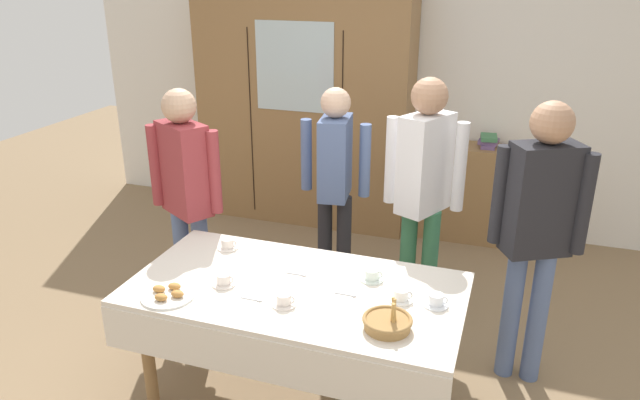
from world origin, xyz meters
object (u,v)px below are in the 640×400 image
(tea_cup_near_right, at_px, (401,296))
(wall_cabinet, at_px, (304,110))
(book_stack, at_px, (489,141))
(tea_cup_front_edge, at_px, (224,280))
(tea_cup_center, at_px, (228,244))
(person_by_cabinet, at_px, (538,219))
(person_behind_table_right, at_px, (186,186))
(spoon_mid_left, at_px, (255,300))
(dining_table, at_px, (294,306))
(tea_cup_mid_left, at_px, (436,301))
(spoon_near_right, at_px, (299,274))
(person_beside_shelf, at_px, (424,181))
(bread_basket, at_px, (387,322))
(tea_cup_mid_right, at_px, (284,300))
(spoon_center, at_px, (349,295))
(pastry_plate, at_px, (168,294))
(bookshelf_low, at_px, (483,194))
(person_near_right_end, at_px, (335,173))
(tea_cup_near_left, at_px, (372,276))

(tea_cup_near_right, bearing_deg, wall_cabinet, 120.25)
(book_stack, xyz_separation_m, tea_cup_front_edge, (-1.17, -2.71, -0.15))
(tea_cup_center, distance_m, person_by_cabinet, 1.81)
(person_by_cabinet, relative_size, person_behind_table_right, 1.04)
(book_stack, bearing_deg, spoon_mid_left, -108.60)
(dining_table, relative_size, tea_cup_mid_left, 13.78)
(spoon_near_right, xyz_separation_m, person_beside_shelf, (0.52, 0.92, 0.30))
(wall_cabinet, relative_size, bread_basket, 9.07)
(book_stack, bearing_deg, wall_cabinet, -178.29)
(tea_cup_mid_right, relative_size, spoon_mid_left, 1.09)
(tea_cup_front_edge, relative_size, spoon_center, 1.09)
(wall_cabinet, bearing_deg, pastry_plate, -83.86)
(dining_table, distance_m, bookshelf_low, 2.77)
(book_stack, distance_m, tea_cup_mid_left, 2.56)
(spoon_mid_left, distance_m, person_by_cabinet, 1.62)
(spoon_center, bearing_deg, book_stack, 79.18)
(tea_cup_front_edge, distance_m, spoon_near_right, 0.42)
(wall_cabinet, distance_m, bread_basket, 3.16)
(tea_cup_front_edge, height_order, spoon_mid_left, tea_cup_front_edge)
(tea_cup_front_edge, distance_m, person_beside_shelf, 1.47)
(person_near_right_end, bearing_deg, book_stack, 53.39)
(pastry_plate, height_order, spoon_near_right, pastry_plate)
(bookshelf_low, relative_size, spoon_mid_left, 9.01)
(tea_cup_near_right, bearing_deg, person_near_right_end, 121.29)
(book_stack, xyz_separation_m, spoon_near_right, (-0.82, -2.48, -0.18))
(tea_cup_mid_right, xyz_separation_m, person_behind_table_right, (-1.01, 0.79, 0.22))
(wall_cabinet, distance_m, tea_cup_front_edge, 2.73)
(person_behind_table_right, bearing_deg, tea_cup_mid_left, -17.21)
(tea_cup_near_left, distance_m, person_behind_table_right, 1.45)
(wall_cabinet, relative_size, tea_cup_near_right, 16.74)
(tea_cup_mid_left, height_order, pastry_plate, tea_cup_mid_left)
(bookshelf_low, bearing_deg, tea_cup_mid_left, -91.20)
(tea_cup_mid_right, relative_size, spoon_near_right, 1.09)
(tea_cup_near_left, relative_size, spoon_near_right, 1.09)
(spoon_mid_left, height_order, spoon_near_right, same)
(wall_cabinet, relative_size, tea_cup_mid_left, 16.74)
(wall_cabinet, relative_size, bookshelf_low, 2.03)
(wall_cabinet, distance_m, person_behind_table_right, 1.97)
(dining_table, distance_m, tea_cup_mid_right, 0.21)
(tea_cup_front_edge, xyz_separation_m, tea_cup_center, (-0.19, 0.41, 0.00))
(spoon_mid_left, xyz_separation_m, spoon_near_right, (0.12, 0.33, 0.00))
(pastry_plate, bearing_deg, person_beside_shelf, 51.43)
(spoon_near_right, relative_size, person_by_cabinet, 0.07)
(bookshelf_low, distance_m, person_beside_shelf, 1.71)
(tea_cup_mid_left, distance_m, pastry_plate, 1.38)
(person_beside_shelf, relative_size, person_by_cabinet, 1.01)
(person_beside_shelf, distance_m, person_by_cabinet, 0.81)
(spoon_mid_left, relative_size, person_near_right_end, 0.08)
(book_stack, xyz_separation_m, tea_cup_near_right, (-0.23, -2.56, -0.15))
(tea_cup_mid_right, height_order, spoon_center, tea_cup_mid_right)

